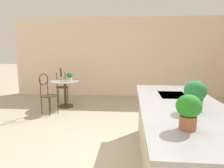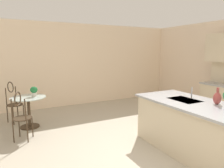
% 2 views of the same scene
% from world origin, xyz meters
% --- Properties ---
extents(ground_plane, '(40.00, 40.00, 0.00)m').
position_xyz_m(ground_plane, '(0.00, 0.00, 0.00)').
color(ground_plane, '#B2A893').
extents(wall_left_window, '(0.12, 7.80, 2.70)m').
position_xyz_m(wall_left_window, '(-4.26, 0.00, 1.35)').
color(wall_left_window, beige).
rests_on(wall_left_window, ground).
extents(kitchen_island, '(2.80, 1.06, 0.92)m').
position_xyz_m(kitchen_island, '(0.30, 0.85, 0.46)').
color(kitchen_island, beige).
rests_on(kitchen_island, ground).
extents(bistro_table, '(0.80, 0.80, 0.74)m').
position_xyz_m(bistro_table, '(-2.67, -1.64, 0.45)').
color(bistro_table, '#3D2D1E').
rests_on(bistro_table, ground).
extents(chair_near_window, '(0.52, 0.51, 1.04)m').
position_xyz_m(chair_near_window, '(-3.27, -1.94, 0.57)').
color(chair_near_window, '#3D2D1E').
rests_on(chair_near_window, ground).
extents(chair_by_island, '(0.52, 0.51, 1.04)m').
position_xyz_m(chair_by_island, '(-1.93, -1.86, 0.57)').
color(chair_by_island, '#3D2D1E').
rests_on(chair_by_island, ground).
extents(sink_faucet, '(0.02, 0.02, 0.22)m').
position_xyz_m(sink_faucet, '(-0.25, 1.03, 1.03)').
color(sink_faucet, '#B2B5BA').
rests_on(sink_faucet, kitchen_island).
extents(potted_plant_on_table, '(0.17, 0.17, 0.24)m').
position_xyz_m(potted_plant_on_table, '(-2.68, -1.50, 0.88)').
color(potted_plant_on_table, beige).
rests_on(potted_plant_on_table, bistro_table).
extents(potted_plant_counter_near, '(0.24, 0.24, 0.34)m').
position_xyz_m(potted_plant_counter_near, '(0.60, 0.91, 1.12)').
color(potted_plant_counter_near, '#7A669E').
rests_on(potted_plant_counter_near, kitchen_island).
extents(potted_plant_counter_far, '(0.22, 0.22, 0.30)m').
position_xyz_m(potted_plant_counter_far, '(1.15, 0.69, 1.09)').
color(potted_plant_counter_far, '#9E603D').
rests_on(potted_plant_counter_far, kitchen_island).
extents(vase_on_counter, '(0.13, 0.13, 0.29)m').
position_xyz_m(vase_on_counter, '(0.25, 1.07, 1.03)').
color(vase_on_counter, '#993D38').
rests_on(vase_on_counter, kitchen_island).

